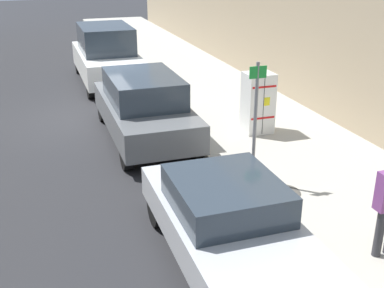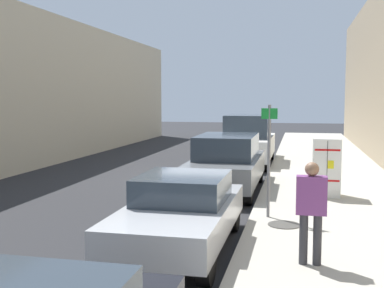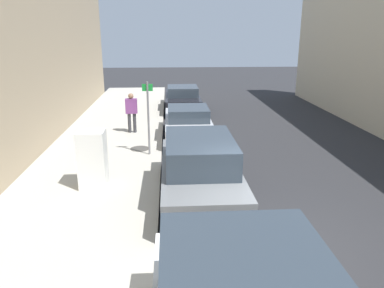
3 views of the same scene
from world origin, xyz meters
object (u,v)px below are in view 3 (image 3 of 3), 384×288
Objects in this scene: street_sign_post at (148,115)px; parked_sedan_silver at (188,122)px; pedestrian_walking_far at (131,110)px; parked_sedan_dark at (182,98)px; parked_suv_gray at (200,170)px; discarded_refrigerator at (93,159)px.

street_sign_post is 0.59× the size of parked_sedan_silver.
parked_sedan_dark is at bearing -134.12° from pedestrian_walking_far.
parked_suv_gray is (1.49, -3.60, -0.69)m from street_sign_post.
discarded_refrigerator is at bearing -119.87° from parked_sedan_silver.
pedestrian_walking_far reaches higher than parked_suv_gray.
street_sign_post is at bearing -100.29° from parked_sedan_dark.
discarded_refrigerator is at bearing -104.85° from parked_sedan_dark.
discarded_refrigerator is 0.63× the size of street_sign_post.
parked_sedan_dark is (2.90, 10.95, -0.22)m from discarded_refrigerator.
parked_suv_gray is (2.90, -0.83, -0.06)m from discarded_refrigerator.
parked_suv_gray reaches higher than parked_sedan_silver.
pedestrian_walking_far is (0.54, 5.82, 0.17)m from discarded_refrigerator.
street_sign_post is 8.36m from parked_sedan_dark.
pedestrian_walking_far is 5.66m from parked_sedan_dark.
street_sign_post reaches higher than parked_sedan_silver.
street_sign_post is 3.20m from pedestrian_walking_far.
parked_suv_gray is 5.89m from parked_sedan_silver.
parked_suv_gray is at bearing 90.11° from pedestrian_walking_far.
parked_suv_gray reaches higher than parked_sedan_dark.
parked_sedan_dark is (2.36, 5.13, -0.40)m from pedestrian_walking_far.
parked_sedan_dark is at bearing 90.00° from parked_sedan_silver.
parked_suv_gray is at bearing -15.91° from discarded_refrigerator.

